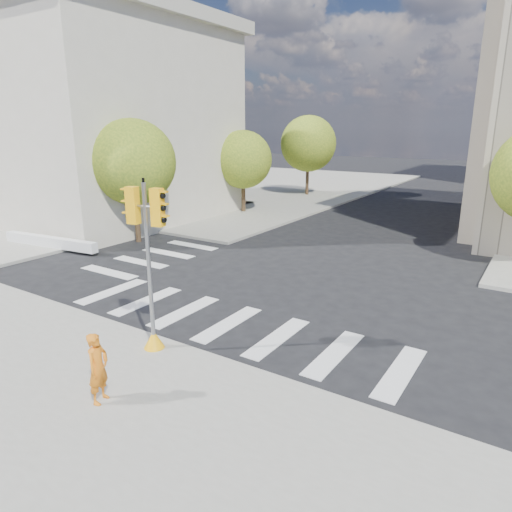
% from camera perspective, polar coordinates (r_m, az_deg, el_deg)
% --- Properties ---
extents(ground, '(160.00, 160.00, 0.00)m').
position_cam_1_polar(ground, '(15.98, 1.06, -6.10)').
color(ground, black).
rests_on(ground, ground).
extents(sidewalk_far_left, '(28.00, 40.00, 0.15)m').
position_cam_1_polar(sidewalk_far_left, '(47.94, -2.83, 8.79)').
color(sidewalk_far_left, gray).
rests_on(sidewalk_far_left, ground).
extents(classical_building, '(19.00, 15.00, 12.70)m').
position_cam_1_polar(classical_building, '(34.61, -21.34, 15.61)').
color(classical_building, beige).
rests_on(classical_building, ground).
extents(tree_lw_near, '(4.40, 4.40, 6.41)m').
position_cam_1_polar(tree_lw_near, '(24.78, -15.12, 11.23)').
color(tree_lw_near, '#382616').
rests_on(tree_lw_near, ground).
extents(tree_lw_mid, '(4.00, 4.00, 5.77)m').
position_cam_1_polar(tree_lw_mid, '(32.37, -1.63, 11.95)').
color(tree_lw_mid, '#382616').
rests_on(tree_lw_mid, ground).
extents(tree_lw_far, '(4.80, 4.80, 6.95)m').
position_cam_1_polar(tree_lw_far, '(40.95, 6.56, 13.76)').
color(tree_lw_far, '#382616').
rests_on(tree_lw_far, ground).
extents(traffic_signal, '(1.08, 0.56, 4.61)m').
position_cam_1_polar(traffic_signal, '(12.29, -13.12, -2.92)').
color(traffic_signal, '#FFAF0D').
rests_on(traffic_signal, sidewalk_near).
extents(photographer, '(0.54, 0.67, 1.62)m').
position_cam_1_polar(photographer, '(10.70, -19.14, -13.09)').
color(photographer, orange).
rests_on(photographer, sidewalk_near).
extents(planter_wall, '(6.00, 1.16, 0.50)m').
position_cam_1_polar(planter_wall, '(25.18, -24.35, 1.64)').
color(planter_wall, silver).
rests_on(planter_wall, sidewalk_left_near).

